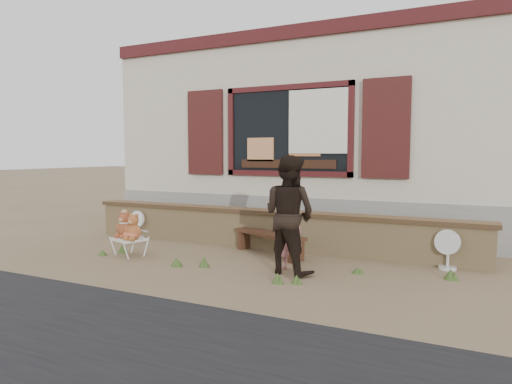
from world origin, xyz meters
The scene contains 12 objects.
ground centered at (0.00, 0.00, 0.00)m, with size 80.00×80.00×0.00m, color brown.
shopfront centered at (0.00, 4.49, 2.00)m, with size 8.04×5.13×4.00m.
brick_wall centered at (0.00, 1.00, 0.34)m, with size 7.10×0.36×0.67m.
bench centered at (0.26, 0.55, 0.26)m, with size 1.41×0.86×0.36m.
folding_chair centered at (-1.71, -0.48, 0.26)m, with size 0.57×0.54×0.28m.
teddy_bear_left centered at (-1.84, -0.43, 0.50)m, with size 0.31×0.27×0.43m, color brown, non-canonical shape.
teddy_bear_right centered at (-1.58, -0.53, 0.49)m, with size 0.30×0.26×0.42m, color brown, non-canonical shape.
child centered at (0.88, -0.11, 0.49)m, with size 0.36×0.24×0.98m, color pink.
adult centered at (0.95, -0.33, 0.80)m, with size 0.78×0.61×1.60m, color black.
fan_left centered at (-2.62, 0.80, 0.26)m, with size 0.33×0.22×0.53m.
fan_right centered at (2.89, 0.80, 0.29)m, with size 0.37×0.24×0.57m.
grass_tufts centered at (0.26, -0.41, 0.06)m, with size 5.25×1.28×0.15m.
Camera 1 is at (3.22, -6.03, 1.62)m, focal length 32.00 mm.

